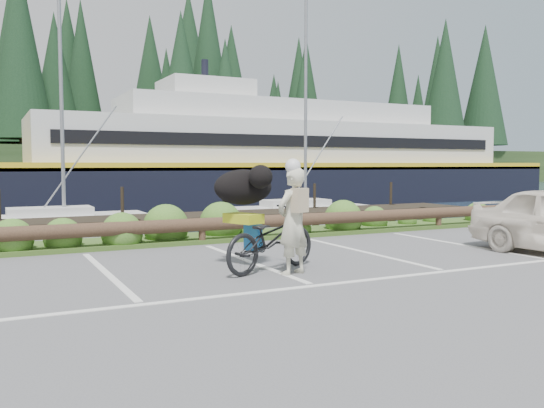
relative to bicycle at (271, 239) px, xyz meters
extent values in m
plane|color=#525254|center=(0.03, -1.01, -0.55)|extent=(72.00, 72.00, 0.00)
plane|color=#192A3D|center=(0.03, 46.99, -1.75)|extent=(160.00, 160.00, 0.00)
cube|color=#3D5B21|center=(0.03, 4.29, -0.50)|extent=(34.00, 1.60, 0.10)
imported|color=black|center=(0.00, 0.00, 0.00)|extent=(2.21, 1.43, 1.10)
imported|color=beige|center=(0.17, -0.45, 0.33)|extent=(0.75, 0.62, 1.76)
ellipsoid|color=black|center=(-0.24, 0.63, 0.86)|extent=(0.89, 1.21, 0.63)
camera|label=1|loc=(-4.32, -8.71, 1.27)|focal=38.00mm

